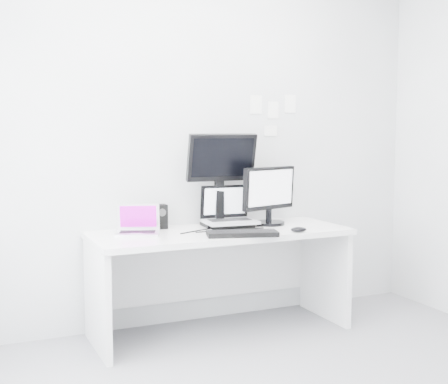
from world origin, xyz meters
The scene contains 13 objects.
back_wall centered at (0.00, 1.60, 1.35)m, with size 3.60×3.60×0.00m, color silver.
desk centered at (0.00, 1.25, 0.36)m, with size 1.80×0.70×0.73m, color white.
macbook centered at (-0.58, 1.31, 0.84)m, with size 0.29×0.21×0.21m, color silver.
speaker centered at (-0.36, 1.49, 0.82)m, with size 0.09×0.09×0.17m, color black.
dell_laptop centered at (0.12, 1.34, 0.88)m, with size 0.37×0.29×0.31m, color #A0A2A7.
rear_monitor centered at (0.09, 1.44, 1.08)m, with size 0.51×0.18×0.69m, color black.
samsung_monitor centered at (0.44, 1.34, 0.95)m, with size 0.48×0.22×0.44m, color black.
keyboard centered at (0.04, 0.99, 0.75)m, with size 0.47×0.17×0.03m, color black.
mouse centered at (0.46, 0.96, 0.75)m, with size 0.11×0.07×0.04m, color black.
wall_note_0 centered at (0.45, 1.59, 1.62)m, with size 0.10×0.00×0.14m, color white.
wall_note_1 centered at (0.60, 1.59, 1.58)m, with size 0.09×0.00×0.13m, color white.
wall_note_2 centered at (0.75, 1.59, 1.63)m, with size 0.10×0.00×0.14m, color white.
wall_note_3 centered at (0.58, 1.59, 1.42)m, with size 0.11×0.00×0.08m, color white.
Camera 1 is at (-1.70, -2.61, 1.43)m, focal length 49.17 mm.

